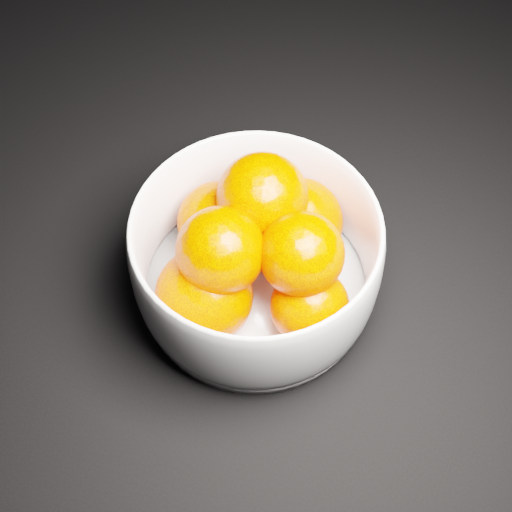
% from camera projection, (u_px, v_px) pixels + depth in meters
% --- Properties ---
extents(bowl, '(0.21, 0.21, 0.10)m').
position_uv_depth(bowl, '(256.00, 259.00, 0.60)').
color(bowl, silver).
rests_on(bowl, ground).
extents(orange_pile, '(0.17, 0.18, 0.12)m').
position_uv_depth(orange_pile, '(255.00, 247.00, 0.59)').
color(orange_pile, '#FF3E00').
rests_on(orange_pile, bowl).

